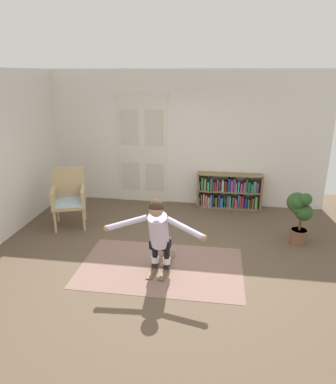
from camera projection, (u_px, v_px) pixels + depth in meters
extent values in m
plane|color=brown|center=(168.00, 258.00, 5.61)|extent=(7.20, 7.20, 0.00)
cube|color=silver|center=(186.00, 139.00, 7.57)|extent=(6.00, 0.10, 2.90)
cube|color=beige|center=(130.00, 150.00, 7.78)|extent=(0.55, 0.04, 2.35)
cube|color=beige|center=(129.00, 127.00, 7.59)|extent=(0.41, 0.01, 0.76)
cube|color=beige|center=(131.00, 176.00, 7.95)|extent=(0.41, 0.01, 0.64)
cube|color=beige|center=(155.00, 151.00, 7.70)|extent=(0.55, 0.04, 2.35)
cube|color=beige|center=(154.00, 128.00, 7.51)|extent=(0.41, 0.01, 0.76)
cube|color=beige|center=(155.00, 177.00, 7.87)|extent=(0.41, 0.01, 0.64)
cube|color=beige|center=(141.00, 94.00, 7.34)|extent=(1.22, 0.04, 0.10)
cube|color=#7F5F56|center=(161.00, 267.00, 5.33)|extent=(2.47, 1.53, 0.01)
cube|color=olive|center=(198.00, 189.00, 7.67)|extent=(0.04, 0.30, 0.76)
cube|color=olive|center=(261.00, 192.00, 7.49)|extent=(0.04, 0.30, 0.76)
cube|color=olive|center=(228.00, 207.00, 7.70)|extent=(1.35, 0.30, 0.02)
cube|color=olive|center=(229.00, 191.00, 7.58)|extent=(1.35, 0.30, 0.02)
cube|color=olive|center=(230.00, 175.00, 7.46)|extent=(1.35, 0.30, 0.02)
cube|color=olive|center=(199.00, 201.00, 7.74)|extent=(0.03, 0.15, 0.20)
cube|color=#7F4586|center=(202.00, 200.00, 7.72)|extent=(0.03, 0.17, 0.26)
cube|color=tan|center=(204.00, 199.00, 7.72)|extent=(0.03, 0.19, 0.29)
cube|color=#A3556D|center=(206.00, 200.00, 7.72)|extent=(0.05, 0.19, 0.25)
cube|color=#9BA567|center=(209.00, 201.00, 7.72)|extent=(0.05, 0.18, 0.20)
cube|color=#6462C3|center=(211.00, 200.00, 7.71)|extent=(0.03, 0.24, 0.27)
cube|color=navy|center=(213.00, 199.00, 7.69)|extent=(0.03, 0.22, 0.30)
cube|color=#456112|center=(216.00, 201.00, 7.71)|extent=(0.07, 0.21, 0.21)
cube|color=navy|center=(219.00, 200.00, 7.69)|extent=(0.03, 0.22, 0.28)
cube|color=teal|center=(221.00, 202.00, 7.70)|extent=(0.06, 0.19, 0.20)
cube|color=#1A4D1F|center=(225.00, 201.00, 7.68)|extent=(0.03, 0.16, 0.22)
cube|color=#57568E|center=(228.00, 201.00, 7.67)|extent=(0.05, 0.15, 0.26)
cube|color=#58AC5D|center=(230.00, 201.00, 7.64)|extent=(0.03, 0.21, 0.25)
cube|color=#316E45|center=(233.00, 202.00, 7.67)|extent=(0.07, 0.17, 0.23)
cube|color=#C73650|center=(236.00, 203.00, 7.63)|extent=(0.05, 0.24, 0.20)
cube|color=teal|center=(238.00, 200.00, 7.63)|extent=(0.04, 0.21, 0.30)
cube|color=#A8482A|center=(240.00, 201.00, 7.63)|extent=(0.03, 0.14, 0.26)
cube|color=#B22365|center=(242.00, 201.00, 7.63)|extent=(0.04, 0.17, 0.26)
cube|color=navy|center=(246.00, 202.00, 7.63)|extent=(0.06, 0.16, 0.22)
cube|color=#366F41|center=(248.00, 203.00, 7.62)|extent=(0.04, 0.16, 0.20)
cube|color=maroon|center=(251.00, 203.00, 7.60)|extent=(0.03, 0.15, 0.22)
cube|color=brown|center=(253.00, 202.00, 7.60)|extent=(0.04, 0.22, 0.23)
cube|color=#64C64E|center=(256.00, 202.00, 7.59)|extent=(0.06, 0.16, 0.27)
cube|color=teal|center=(200.00, 185.00, 7.63)|extent=(0.04, 0.22, 0.20)
cube|color=#578151|center=(202.00, 183.00, 7.62)|extent=(0.04, 0.18, 0.29)
cube|color=#627147|center=(205.00, 184.00, 7.60)|extent=(0.05, 0.24, 0.27)
cube|color=#27D85C|center=(208.00, 185.00, 7.62)|extent=(0.04, 0.22, 0.18)
cube|color=#594C7D|center=(211.00, 184.00, 7.57)|extent=(0.04, 0.24, 0.28)
cube|color=#465711|center=(213.00, 186.00, 7.59)|extent=(0.03, 0.19, 0.20)
cube|color=maroon|center=(215.00, 186.00, 7.58)|extent=(0.04, 0.18, 0.19)
cube|color=olive|center=(218.00, 184.00, 7.59)|extent=(0.04, 0.15, 0.25)
cube|color=#B32195|center=(220.00, 186.00, 7.59)|extent=(0.03, 0.14, 0.20)
cube|color=#7AC78C|center=(223.00, 185.00, 7.55)|extent=(0.05, 0.20, 0.24)
cube|color=#571F13|center=(226.00, 186.00, 7.55)|extent=(0.06, 0.19, 0.22)
cube|color=navy|center=(229.00, 184.00, 7.53)|extent=(0.06, 0.21, 0.29)
cube|color=purple|center=(232.00, 185.00, 7.53)|extent=(0.04, 0.24, 0.25)
cube|color=#76457E|center=(234.00, 185.00, 7.53)|extent=(0.04, 0.18, 0.27)
cube|color=#B36F8D|center=(236.00, 187.00, 7.52)|extent=(0.03, 0.20, 0.20)
cube|color=#24C099|center=(238.00, 186.00, 7.52)|extent=(0.03, 0.20, 0.22)
cube|color=#C33B7E|center=(241.00, 187.00, 7.51)|extent=(0.04, 0.21, 0.19)
cube|color=#5C5A99|center=(244.00, 186.00, 7.51)|extent=(0.05, 0.20, 0.21)
cube|color=#51570E|center=(247.00, 185.00, 7.49)|extent=(0.03, 0.18, 0.29)
cube|color=#156159|center=(249.00, 186.00, 7.48)|extent=(0.06, 0.22, 0.23)
cube|color=#2E7C4D|center=(252.00, 188.00, 7.46)|extent=(0.04, 0.22, 0.19)
cube|color=slate|center=(255.00, 186.00, 7.44)|extent=(0.06, 0.17, 0.25)
cube|color=#8F3B95|center=(257.00, 187.00, 7.46)|extent=(0.03, 0.16, 0.22)
cylinder|color=tan|center=(55.00, 222.00, 6.42)|extent=(0.06, 0.06, 0.42)
cylinder|color=tan|center=(84.00, 220.00, 6.52)|extent=(0.06, 0.06, 0.42)
cylinder|color=tan|center=(58.00, 212.00, 6.90)|extent=(0.06, 0.06, 0.42)
cylinder|color=tan|center=(85.00, 210.00, 7.00)|extent=(0.06, 0.06, 0.42)
cube|color=tan|center=(69.00, 204.00, 6.63)|extent=(0.77, 0.77, 0.06)
cube|color=#9FBBD4|center=(69.00, 202.00, 6.62)|extent=(0.69, 0.69, 0.04)
cube|color=tan|center=(69.00, 182.00, 6.77)|extent=(0.58, 0.26, 0.60)
cube|color=tan|center=(54.00, 197.00, 6.53)|extent=(0.25, 0.55, 0.28)
cube|color=tan|center=(83.00, 195.00, 6.63)|extent=(0.25, 0.55, 0.28)
cylinder|color=brown|center=(298.00, 236.00, 6.06)|extent=(0.27, 0.27, 0.25)
cylinder|color=brown|center=(299.00, 231.00, 6.03)|extent=(0.29, 0.29, 0.04)
cylinder|color=#4C3823|center=(301.00, 220.00, 5.96)|extent=(0.04, 0.04, 0.36)
sphere|color=#294B21|center=(304.00, 212.00, 5.93)|extent=(0.30, 0.30, 0.30)
sphere|color=#294B21|center=(297.00, 203.00, 5.87)|extent=(0.21, 0.21, 0.21)
sphere|color=#294B21|center=(306.00, 199.00, 5.81)|extent=(0.21, 0.21, 0.21)
sphere|color=#294B21|center=(298.00, 209.00, 5.94)|extent=(0.20, 0.20, 0.20)
sphere|color=#294B21|center=(297.00, 202.00, 5.99)|extent=(0.35, 0.35, 0.35)
cube|color=brown|center=(155.00, 266.00, 5.35)|extent=(0.14, 0.77, 0.01)
cube|color=brown|center=(161.00, 253.00, 5.66)|extent=(0.10, 0.12, 0.06)
cube|color=black|center=(155.00, 265.00, 5.32)|extent=(0.09, 0.13, 0.04)
cube|color=brown|center=(167.00, 267.00, 5.31)|extent=(0.14, 0.77, 0.01)
cube|color=brown|center=(171.00, 254.00, 5.63)|extent=(0.10, 0.12, 0.06)
cube|color=black|center=(166.00, 266.00, 5.29)|extent=(0.09, 0.13, 0.04)
cylinder|color=white|center=(155.00, 259.00, 5.31)|extent=(0.12, 0.12, 0.10)
cylinder|color=black|center=(155.00, 248.00, 5.25)|extent=(0.10, 0.10, 0.30)
cylinder|color=black|center=(154.00, 243.00, 5.19)|extent=(0.12, 0.12, 0.22)
cylinder|color=white|center=(167.00, 261.00, 5.28)|extent=(0.12, 0.12, 0.10)
cylinder|color=black|center=(167.00, 249.00, 5.21)|extent=(0.10, 0.10, 0.30)
cylinder|color=black|center=(166.00, 244.00, 5.15)|extent=(0.12, 0.12, 0.22)
cube|color=black|center=(160.00, 243.00, 5.17)|extent=(0.31, 0.20, 0.14)
cylinder|color=silver|center=(159.00, 231.00, 5.01)|extent=(0.31, 0.45, 0.58)
sphere|color=#A17E60|center=(156.00, 210.00, 4.76)|extent=(0.21, 0.21, 0.20)
sphere|color=#382619|center=(156.00, 207.00, 4.76)|extent=(0.22, 0.22, 0.21)
cylinder|color=silver|center=(127.00, 223.00, 4.87)|extent=(0.58, 0.25, 0.21)
sphere|color=#A17E60|center=(107.00, 228.00, 4.85)|extent=(0.10, 0.10, 0.09)
cylinder|color=silver|center=(185.00, 228.00, 4.71)|extent=(0.56, 0.32, 0.21)
sphere|color=#A17E60|center=(203.00, 238.00, 4.58)|extent=(0.10, 0.10, 0.09)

